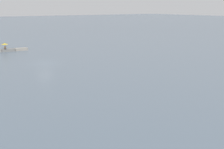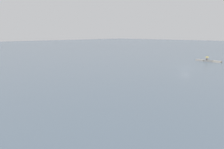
% 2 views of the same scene
% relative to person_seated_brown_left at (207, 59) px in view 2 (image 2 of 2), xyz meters
% --- Properties ---
extents(ground_plane, '(500.00, 500.00, 0.00)m').
position_rel_person_seated_brown_left_xyz_m(ground_plane, '(-0.54, 18.55, -0.79)').
color(ground_plane, slate).
extents(seawall_pier, '(8.67, 1.41, 0.54)m').
position_rel_person_seated_brown_left_xyz_m(seawall_pier, '(-0.54, -0.21, -0.52)').
color(seawall_pier, gray).
rests_on(seawall_pier, ground_plane).
extents(person_seated_brown_left, '(0.45, 0.64, 0.73)m').
position_rel_person_seated_brown_left_xyz_m(person_seated_brown_left, '(0.00, 0.00, 0.00)').
color(person_seated_brown_left, '#1E2333').
rests_on(person_seated_brown_left, seawall_pier).
extents(umbrella_open_yellow, '(1.40, 1.40, 1.30)m').
position_rel_person_seated_brown_left_xyz_m(umbrella_open_yellow, '(-0.01, -0.24, 0.87)').
color(umbrella_open_yellow, black).
rests_on(umbrella_open_yellow, seawall_pier).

